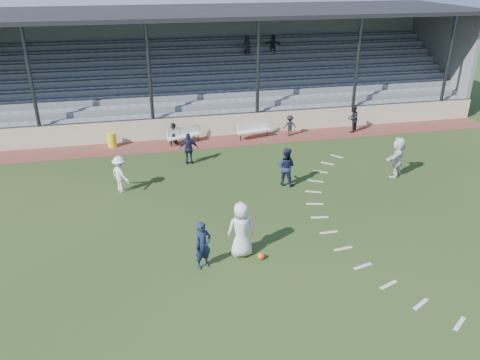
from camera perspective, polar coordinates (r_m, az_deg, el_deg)
name	(u,v)px	position (r m, az deg, el deg)	size (l,w,h in m)	color
ground	(255,241)	(17.02, 1.79, -7.46)	(90.00, 90.00, 0.00)	#263917
cinder_track	(210,142)	(26.31, -3.69, 4.64)	(34.00, 2.00, 0.02)	brown
retaining_wall	(207,126)	(27.10, -4.07, 6.56)	(34.00, 0.18, 1.20)	#C5B797
bench_left	(184,133)	(26.10, -6.83, 5.68)	(2.01, 1.16, 0.95)	silver
bench_right	(254,128)	(26.74, 1.67, 6.33)	(2.04, 0.91, 0.95)	silver
trash_bin	(112,140)	(26.36, -15.34, 4.74)	(0.48, 0.48, 0.77)	yellow
football	(261,256)	(16.02, 2.57, -9.25)	(0.25, 0.25, 0.25)	#EB4F0D
player_white_lead	(241,229)	(15.78, 0.15, -6.05)	(0.97, 0.63, 1.99)	silver
player_navy_lead	(203,245)	(15.29, -4.55, -7.96)	(0.61, 0.40, 1.66)	#151E3A
player_navy_mid	(286,167)	(20.91, 5.61, 1.62)	(0.86, 0.67, 1.76)	#151E3A
player_white_wing	(120,174)	(20.86, -14.38, 0.69)	(1.06, 0.61, 1.65)	silver
player_navy_wing	(189,149)	(23.24, -6.25, 3.81)	(0.93, 0.39, 1.59)	#151E3A
player_white_back	(398,157)	(22.88, 18.66, 2.68)	(1.78, 0.57, 1.92)	silver
official	(352,118)	(28.44, 13.55, 7.31)	(0.79, 0.61, 1.62)	black
sub_left_near	(173,133)	(25.94, -8.22, 5.63)	(0.46, 0.30, 1.26)	black
sub_left_far	(175,133)	(26.15, -7.94, 5.66)	(0.66, 0.28, 1.13)	black
sub_right	(290,125)	(27.23, 6.07, 6.63)	(0.78, 0.45, 1.21)	black
grandstand	(195,80)	(31.17, -5.46, 12.02)	(34.60, 9.00, 6.61)	slate
penalty_arc	(360,229)	(18.32, 14.47, -5.75)	(3.89, 14.63, 0.01)	silver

